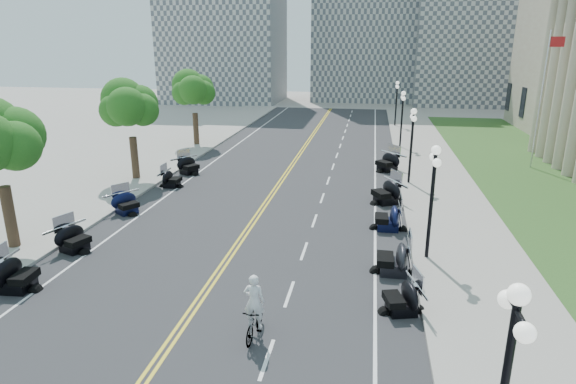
{
  "coord_description": "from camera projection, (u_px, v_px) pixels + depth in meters",
  "views": [
    {
      "loc": [
        5.93,
        -16.0,
        9.05
      ],
      "look_at": [
        2.02,
        6.52,
        2.0
      ],
      "focal_mm": 30.0,
      "sensor_mm": 36.0,
      "label": 1
    }
  ],
  "objects": [
    {
      "name": "ground",
      "position": [
        208.0,
        287.0,
        18.7
      ],
      "size": [
        160.0,
        160.0,
        0.0
      ],
      "primitive_type": "plane",
      "color": "gray"
    },
    {
      "name": "road",
      "position": [
        264.0,
        206.0,
        28.11
      ],
      "size": [
        16.0,
        90.0,
        0.01
      ],
      "primitive_type": "cube",
      "color": "#333335",
      "rests_on": "ground"
    },
    {
      "name": "centerline_yellow_a",
      "position": [
        262.0,
        205.0,
        28.13
      ],
      "size": [
        0.12,
        90.0,
        0.0
      ],
      "primitive_type": "cube",
      "color": "yellow",
      "rests_on": "road"
    },
    {
      "name": "centerline_yellow_b",
      "position": [
        266.0,
        206.0,
        28.09
      ],
      "size": [
        0.12,
        90.0,
        0.0
      ],
      "primitive_type": "cube",
      "color": "yellow",
      "rests_on": "road"
    },
    {
      "name": "edge_line_north",
      "position": [
        375.0,
        212.0,
        27.07
      ],
      "size": [
        0.12,
        90.0,
        0.0
      ],
      "primitive_type": "cube",
      "color": "white",
      "rests_on": "road"
    },
    {
      "name": "edge_line_south",
      "position": [
        161.0,
        200.0,
        29.16
      ],
      "size": [
        0.12,
        90.0,
        0.0
      ],
      "primitive_type": "cube",
      "color": "white",
      "rests_on": "road"
    },
    {
      "name": "lane_dash_5",
      "position": [
        267.0,
        359.0,
        14.41
      ],
      "size": [
        0.12,
        2.0,
        0.0
      ],
      "primitive_type": "cube",
      "color": "white",
      "rests_on": "road"
    },
    {
      "name": "lane_dash_6",
      "position": [
        289.0,
        294.0,
        18.17
      ],
      "size": [
        0.12,
        2.0,
        0.0
      ],
      "primitive_type": "cube",
      "color": "white",
      "rests_on": "road"
    },
    {
      "name": "lane_dash_7",
      "position": [
        304.0,
        251.0,
        21.94
      ],
      "size": [
        0.12,
        2.0,
        0.0
      ],
      "primitive_type": "cube",
      "color": "white",
      "rests_on": "road"
    },
    {
      "name": "lane_dash_8",
      "position": [
        314.0,
        221.0,
        25.71
      ],
      "size": [
        0.12,
        2.0,
        0.0
      ],
      "primitive_type": "cube",
      "color": "white",
      "rests_on": "road"
    },
    {
      "name": "lane_dash_9",
      "position": [
        322.0,
        198.0,
        29.47
      ],
      "size": [
        0.12,
        2.0,
        0.0
      ],
      "primitive_type": "cube",
      "color": "white",
      "rests_on": "road"
    },
    {
      "name": "lane_dash_10",
      "position": [
        328.0,
        181.0,
        33.24
      ],
      "size": [
        0.12,
        2.0,
        0.0
      ],
      "primitive_type": "cube",
      "color": "white",
      "rests_on": "road"
    },
    {
      "name": "lane_dash_11",
      "position": [
        333.0,
        167.0,
        37.0
      ],
      "size": [
        0.12,
        2.0,
        0.0
      ],
      "primitive_type": "cube",
      "color": "white",
      "rests_on": "road"
    },
    {
      "name": "lane_dash_12",
      "position": [
        337.0,
        155.0,
        40.77
      ],
      "size": [
        0.12,
        2.0,
        0.0
      ],
      "primitive_type": "cube",
      "color": "white",
      "rests_on": "road"
    },
    {
      "name": "lane_dash_13",
      "position": [
        340.0,
        146.0,
        44.54
      ],
      "size": [
        0.12,
        2.0,
        0.0
      ],
      "primitive_type": "cube",
      "color": "white",
      "rests_on": "road"
    },
    {
      "name": "lane_dash_14",
      "position": [
        343.0,
        138.0,
        48.3
      ],
      "size": [
        0.12,
        2.0,
        0.0
      ],
      "primitive_type": "cube",
      "color": "white",
      "rests_on": "road"
    },
    {
      "name": "lane_dash_15",
      "position": [
        345.0,
        131.0,
        52.07
      ],
      "size": [
        0.12,
        2.0,
        0.0
      ],
      "primitive_type": "cube",
      "color": "white",
      "rests_on": "road"
    },
    {
      "name": "lane_dash_16",
      "position": [
        347.0,
        125.0,
        55.83
      ],
      "size": [
        0.12,
        2.0,
        0.0
      ],
      "primitive_type": "cube",
      "color": "white",
      "rests_on": "road"
    },
    {
      "name": "lane_dash_17",
      "position": [
        349.0,
        120.0,
        59.6
      ],
      "size": [
        0.12,
        2.0,
        0.0
      ],
      "primitive_type": "cube",
      "color": "white",
      "rests_on": "road"
    },
    {
      "name": "lane_dash_18",
      "position": [
        351.0,
        116.0,
        63.36
      ],
      "size": [
        0.12,
        2.0,
        0.0
      ],
      "primitive_type": "cube",
      "color": "white",
      "rests_on": "road"
    },
    {
      "name": "lane_dash_19",
      "position": [
        352.0,
        112.0,
        67.13
      ],
      "size": [
        0.12,
        2.0,
        0.0
      ],
      "primitive_type": "cube",
      "color": "white",
      "rests_on": "road"
    },
    {
      "name": "sidewalk_north",
      "position": [
        451.0,
        215.0,
        26.38
      ],
      "size": [
        5.0,
        90.0,
        0.15
      ],
      "primitive_type": "cube",
      "color": "#9E9991",
      "rests_on": "ground"
    },
    {
      "name": "sidewalk_south",
      "position": [
        99.0,
        195.0,
        29.81
      ],
      "size": [
        5.0,
        90.0,
        0.15
      ],
      "primitive_type": "cube",
      "color": "#9E9991",
      "rests_on": "ground"
    },
    {
      "name": "lawn",
      "position": [
        540.0,
        182.0,
        32.77
      ],
      "size": [
        9.0,
        60.0,
        0.1
      ],
      "primitive_type": "cube",
      "color": "#356023",
      "rests_on": "ground"
    },
    {
      "name": "distant_block_a",
      "position": [
        224.0,
        18.0,
        76.18
      ],
      "size": [
        18.0,
        14.0,
        26.0
      ],
      "primitive_type": "cube",
      "color": "gray",
      "rests_on": "ground"
    },
    {
      "name": "distant_block_b",
      "position": [
        365.0,
        5.0,
        77.65
      ],
      "size": [
        16.0,
        12.0,
        30.0
      ],
      "primitive_type": "cube",
      "color": "gray",
      "rests_on": "ground"
    },
    {
      "name": "distant_block_c",
      "position": [
        483.0,
        31.0,
        73.06
      ],
      "size": [
        20.0,
        14.0,
        22.0
      ],
      "primitive_type": "cube",
      "color": "gray",
      "rests_on": "ground"
    },
    {
      "name": "street_lamp_2",
      "position": [
        431.0,
        204.0,
        20.29
      ],
      "size": [
        0.5,
        1.2,
        4.9
      ],
      "primitive_type": null,
      "color": "black",
      "rests_on": "sidewalk_north"
    },
    {
      "name": "street_lamp_3",
      "position": [
        411.0,
        147.0,
        31.59
      ],
      "size": [
        0.5,
        1.2,
        4.9
      ],
      "primitive_type": null,
      "color": "black",
      "rests_on": "sidewalk_north"
    },
    {
      "name": "street_lamp_4",
      "position": [
        402.0,
        119.0,
        42.89
      ],
      "size": [
        0.5,
        1.2,
        4.9
      ],
      "primitive_type": null,
      "color": "black",
      "rests_on": "sidewalk_north"
    },
    {
      "name": "street_lamp_5",
      "position": [
        396.0,
        104.0,
        54.19
      ],
      "size": [
        0.5,
        1.2,
        4.9
      ],
      "primitive_type": null,
      "color": "black",
      "rests_on": "sidewalk_north"
    },
    {
      "name": "flagpole",
      "position": [
        540.0,
        102.0,
        35.0
      ],
      "size": [
        1.1,
        0.2,
        10.0
      ],
      "primitive_type": null,
      "color": "silver",
      "rests_on": "ground"
    },
    {
      "name": "tree_3",
      "position": [
        130.0,
        111.0,
        32.12
      ],
      "size": [
        4.8,
        4.8,
        9.2
      ],
      "primitive_type": null,
      "color": "#235619",
      "rests_on": "sidewalk_south"
    },
    {
      "name": "tree_4",
      "position": [
        194.0,
        94.0,
        43.41
      ],
      "size": [
        4.8,
        4.8,
        9.2
      ],
      "primitive_type": null,
      "color": "#235619",
      "rests_on": "sidewalk_south"
    },
    {
      "name": "motorcycle_n_5",
      "position": [
        402.0,
        296.0,
        16.77
      ],
      "size": [
        2.25,
        2.25,
        1.28
      ],
      "primitive_type": null,
      "rotation": [
        0.0,
        0.0,
        -1.3
      ],
      "color": "black",
      "rests_on": "road"
    },
    {
      "name": "motorcycle_n_6",
      "position": [
        394.0,
        257.0,
        19.63
      ],
      "size": [
        2.12,
        2.12,
        1.48
      ],
      "primitive_type": null,
      "rotation": [
        0.0,
        0.0,
        -1.57
      ],
      "color": "black",
      "rests_on": "road"
    },
    {
      "name": "motorcycle_n_7",
      "position": [
        388.0,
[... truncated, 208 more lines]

